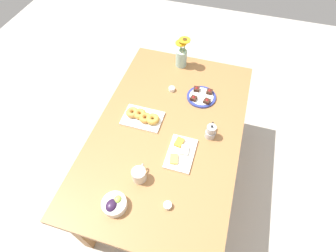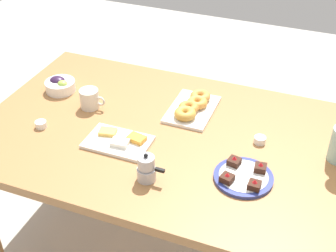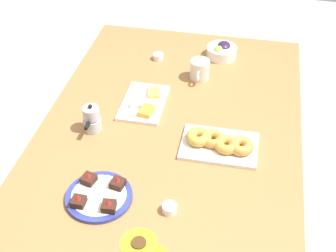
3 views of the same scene
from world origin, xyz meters
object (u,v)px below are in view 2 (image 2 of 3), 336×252
at_px(dining_table, 168,150).
at_px(croissant_platter, 192,107).
at_px(coffee_mug, 90,99).
at_px(grape_bowl, 60,85).
at_px(dessert_plate, 243,176).
at_px(jam_cup_berry, 260,140).
at_px(jam_cup_honey, 41,124).
at_px(cheese_platter, 119,141).
at_px(moka_pot, 146,169).

distance_m(dining_table, croissant_platter, 0.23).
relative_size(dining_table, coffee_mug, 13.29).
distance_m(grape_bowl, croissant_platter, 0.64).
bearing_deg(coffee_mug, dessert_plate, -16.15).
bearing_deg(dining_table, jam_cup_berry, 12.03).
relative_size(grape_bowl, croissant_platter, 0.49).
bearing_deg(jam_cup_berry, dining_table, -167.97).
bearing_deg(jam_cup_berry, grape_bowl, 176.55).
xyz_separation_m(grape_bowl, jam_cup_honey, (0.08, -0.29, -0.01)).
relative_size(cheese_platter, jam_cup_honey, 5.42).
distance_m(cheese_platter, moka_pot, 0.25).
bearing_deg(coffee_mug, cheese_platter, -39.19).
xyz_separation_m(jam_cup_honey, dessert_plate, (0.88, -0.01, -0.00)).
relative_size(cheese_platter, croissant_platter, 0.91).
bearing_deg(grape_bowl, cheese_platter, -31.40).
distance_m(grape_bowl, moka_pot, 0.76).
bearing_deg(moka_pot, coffee_mug, 140.72).
bearing_deg(dessert_plate, cheese_platter, 177.16).
bearing_deg(coffee_mug, jam_cup_berry, 1.27).
bearing_deg(cheese_platter, jam_cup_berry, 21.68).
xyz_separation_m(grape_bowl, moka_pot, (0.63, -0.43, 0.02)).
xyz_separation_m(dining_table, grape_bowl, (-0.60, 0.14, 0.12)).
height_order(cheese_platter, jam_cup_berry, cheese_platter).
xyz_separation_m(coffee_mug, croissant_platter, (0.44, 0.14, -0.02)).
distance_m(jam_cup_berry, moka_pot, 0.50).
relative_size(grape_bowl, cheese_platter, 0.54).
relative_size(dining_table, cheese_platter, 6.15).
bearing_deg(cheese_platter, dessert_plate, -2.84).
relative_size(grape_bowl, jam_cup_honey, 2.93).
xyz_separation_m(coffee_mug, dessert_plate, (0.76, -0.22, -0.03)).
height_order(coffee_mug, cheese_platter, coffee_mug).
height_order(dining_table, moka_pot, moka_pot).
xyz_separation_m(dining_table, coffee_mug, (-0.40, 0.06, 0.13)).
bearing_deg(moka_pot, dessert_plate, 21.53).
height_order(cheese_platter, jam_cup_honey, cheese_platter).
bearing_deg(coffee_mug, grape_bowl, 159.63).
bearing_deg(cheese_platter, dining_table, 39.31).
xyz_separation_m(croissant_platter, jam_cup_honey, (-0.56, -0.35, -0.01)).
height_order(croissant_platter, moka_pot, moka_pot).
relative_size(jam_cup_honey, jam_cup_berry, 1.00).
height_order(jam_cup_honey, dessert_plate, dessert_plate).
bearing_deg(jam_cup_honey, moka_pot, -14.10).
relative_size(jam_cup_berry, dessert_plate, 0.22).
relative_size(dining_table, jam_cup_honey, 33.33).
relative_size(coffee_mug, dessert_plate, 0.55).
bearing_deg(jam_cup_honey, dining_table, 16.20).
xyz_separation_m(croissant_platter, dessert_plate, (0.32, -0.36, -0.01)).
xyz_separation_m(cheese_platter, jam_cup_berry, (0.53, 0.21, 0.00)).
relative_size(dining_table, jam_cup_berry, 33.33).
bearing_deg(grape_bowl, jam_cup_berry, -3.45).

